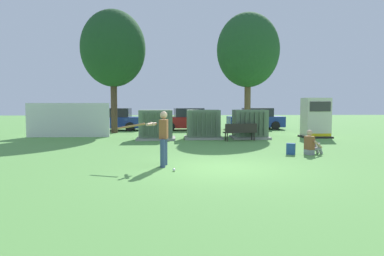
{
  "coord_description": "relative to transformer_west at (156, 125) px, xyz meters",
  "views": [
    {
      "loc": [
        -1.49,
        -10.78,
        2.0
      ],
      "look_at": [
        -0.71,
        3.5,
        1.0
      ],
      "focal_mm": 33.45,
      "sensor_mm": 36.0,
      "label": 1
    }
  ],
  "objects": [
    {
      "name": "sports_ball",
      "position": [
        0.94,
        -9.3,
        -0.74
      ],
      "size": [
        0.09,
        0.09,
        0.09
      ],
      "primitive_type": "sphere",
      "color": "white",
      "rests_on": "ground"
    },
    {
      "name": "ground_plane",
      "position": [
        2.39,
        -8.89,
        -0.79
      ],
      "size": [
        96.0,
        96.0,
        0.0
      ],
      "primitive_type": "plane",
      "color": "#5B9947"
    },
    {
      "name": "tree_center_left",
      "position": [
        6.09,
        4.86,
        4.81
      ],
      "size": [
        4.27,
        4.27,
        8.16
      ],
      "color": "brown",
      "rests_on": "ground"
    },
    {
      "name": "tree_left",
      "position": [
        -3.0,
        4.52,
        4.8
      ],
      "size": [
        4.26,
        4.26,
        8.14
      ],
      "color": "#4C3828",
      "rests_on": "ground"
    },
    {
      "name": "park_bench",
      "position": [
        4.5,
        -0.97,
        -0.25
      ],
      "size": [
        1.84,
        0.77,
        0.92
      ],
      "color": "#2D2823",
      "rests_on": "ground"
    },
    {
      "name": "parked_car_right_of_center",
      "position": [
        7.3,
        7.4,
        -0.04
      ],
      "size": [
        4.27,
        2.05,
        1.62
      ],
      "color": "navy",
      "rests_on": "ground"
    },
    {
      "name": "fence_panel",
      "position": [
        -5.22,
        1.61,
        0.21
      ],
      "size": [
        4.8,
        0.12,
        2.0
      ],
      "primitive_type": "cube",
      "color": "silver",
      "rests_on": "ground"
    },
    {
      "name": "seated_spectator",
      "position": [
        6.29,
        -6.14,
        -0.41
      ],
      "size": [
        0.79,
        0.66,
        0.96
      ],
      "color": "gray",
      "rests_on": "ground"
    },
    {
      "name": "parked_car_left_of_center",
      "position": [
        2.01,
        6.83,
        -0.04
      ],
      "size": [
        4.34,
        2.21,
        1.62
      ],
      "color": "maroon",
      "rests_on": "ground"
    },
    {
      "name": "backpack",
      "position": [
        5.5,
        -6.1,
        -0.57
      ],
      "size": [
        0.38,
        0.36,
        0.44
      ],
      "color": "#264C8C",
      "rests_on": "ground"
    },
    {
      "name": "transformer_mid_west",
      "position": [
        2.62,
        0.29,
        0.0
      ],
      "size": [
        2.1,
        1.7,
        1.62
      ],
      "color": "#9E9B93",
      "rests_on": "ground"
    },
    {
      "name": "transformer_west",
      "position": [
        0.0,
        0.0,
        0.0
      ],
      "size": [
        2.1,
        1.7,
        1.62
      ],
      "color": "#9E9B93",
      "rests_on": "ground"
    },
    {
      "name": "batter",
      "position": [
        0.56,
        -8.39,
        0.19
      ],
      "size": [
        1.62,
        0.73,
        1.74
      ],
      "color": "#384C75",
      "rests_on": "ground"
    },
    {
      "name": "transformer_mid_east",
      "position": [
        5.27,
        0.26,
        0.0
      ],
      "size": [
        2.1,
        1.7,
        1.62
      ],
      "color": "#9E9B93",
      "rests_on": "ground"
    },
    {
      "name": "parked_car_leftmost",
      "position": [
        -3.37,
        6.89,
        -0.04
      ],
      "size": [
        4.26,
        2.05,
        1.62
      ],
      "color": "navy",
      "rests_on": "ground"
    },
    {
      "name": "generator_enclosure",
      "position": [
        9.2,
        0.6,
        0.35
      ],
      "size": [
        1.6,
        1.4,
        2.3
      ],
      "color": "#262626",
      "rests_on": "ground"
    }
  ]
}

